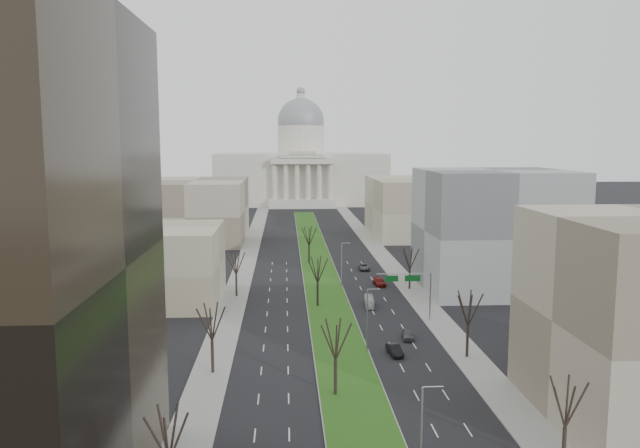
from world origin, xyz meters
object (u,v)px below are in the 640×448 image
object	(u,v)px
car_grey_near	(408,334)
box_van	(369,301)
car_black	(395,350)
car_red	(379,282)
car_grey_far	(364,267)

from	to	relation	value
car_grey_near	box_van	xyz separation A→B (m)	(-3.27, 19.14, 0.17)
car_black	car_grey_near	bearing A→B (deg)	58.36
car_red	car_grey_far	bearing A→B (deg)	89.67
car_grey_near	car_black	xyz separation A→B (m)	(-3.23, -6.93, 0.00)
box_van	car_grey_far	bearing A→B (deg)	89.02
car_red	box_van	distance (m)	16.70
car_grey_far	box_van	size ratio (longest dim) A/B	0.79
car_grey_near	box_van	bearing A→B (deg)	104.89
car_red	car_black	bearing A→B (deg)	-100.35
car_black	box_van	bearing A→B (deg)	83.46
car_grey_near	car_red	size ratio (longest dim) A/B	0.82
car_grey_far	car_grey_near	bearing A→B (deg)	-89.40
car_black	car_grey_far	distance (m)	58.15
car_grey_near	car_black	world-z (taller)	car_black
car_black	car_red	xyz separation A→B (m)	(4.26, 42.20, 0.02)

